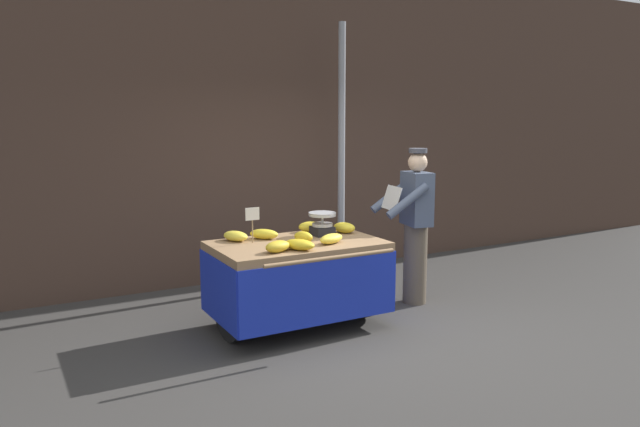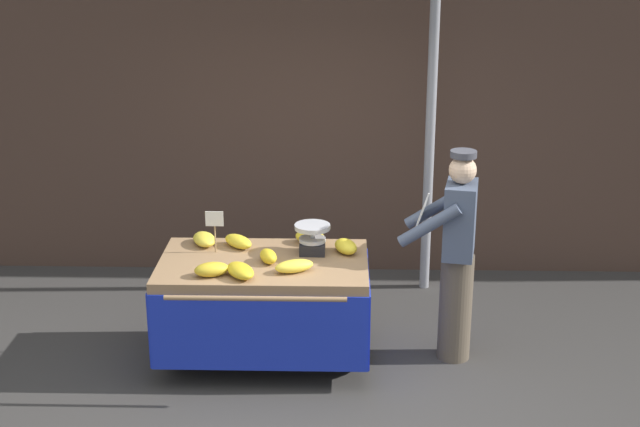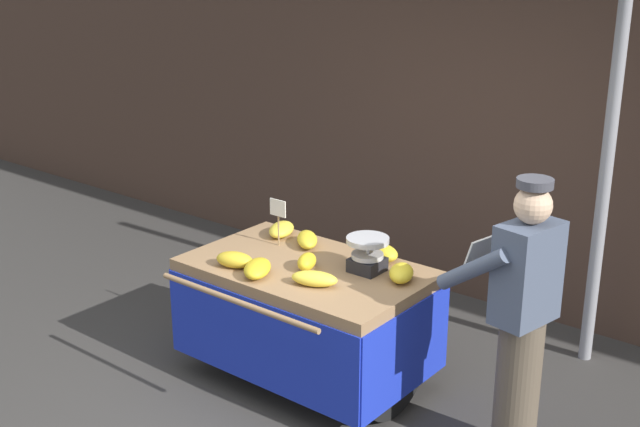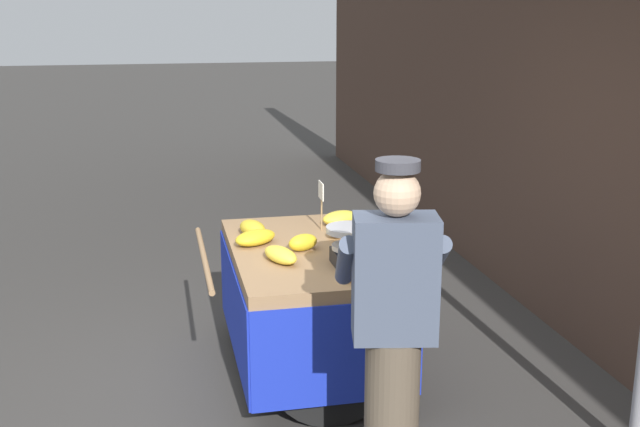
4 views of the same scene
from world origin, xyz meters
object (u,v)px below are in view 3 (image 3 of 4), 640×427
banana_cart (307,298)px  vendor_person (521,320)px  banana_bunch_2 (401,273)px  banana_bunch_5 (383,253)px  banana_bunch_4 (307,262)px  banana_bunch_3 (307,240)px  banana_bunch_7 (314,279)px  banana_bunch_0 (282,229)px  banana_bunch_1 (235,260)px  weighing_scale (367,254)px  banana_bunch_6 (257,268)px  street_pole (609,145)px  price_sign (278,212)px

banana_cart → vendor_person: (1.49, 0.10, 0.25)m
banana_bunch_2 → banana_bunch_5: 0.36m
banana_bunch_4 → vendor_person: 1.46m
banana_bunch_3 → banana_bunch_7: (0.47, -0.50, -0.00)m
banana_bunch_7 → vendor_person: (1.24, 0.33, -0.03)m
banana_bunch_0 → banana_bunch_1: 0.66m
banana_cart → banana_bunch_7: size_ratio=5.48×
banana_cart → banana_bunch_0: bearing=147.0°
weighing_scale → banana_bunch_7: bearing=-107.2°
banana_bunch_6 → vendor_person: (1.63, 0.43, -0.03)m
banana_cart → banana_bunch_1: bearing=-138.2°
banana_bunch_0 → street_pole: bearing=32.1°
price_sign → banana_bunch_7: price_sign is taller
banana_bunch_7 → vendor_person: 1.28m
banana_bunch_3 → vendor_person: (1.71, -0.18, -0.03)m
banana_bunch_0 → banana_bunch_4: banana_bunch_4 is taller
weighing_scale → vendor_person: vendor_person is taller
vendor_person → banana_bunch_2: bearing=175.1°
banana_bunch_3 → banana_bunch_5: bearing=11.0°
price_sign → banana_bunch_2: size_ratio=1.39×
price_sign → banana_bunch_3: price_sign is taller
street_pole → banana_bunch_5: (-1.05, -1.12, -0.69)m
banana_bunch_3 → banana_bunch_4: banana_bunch_4 is taller
weighing_scale → banana_bunch_3: (-0.60, 0.11, -0.07)m
banana_bunch_6 → weighing_scale: bearing=44.2°
banana_cart → banana_bunch_1: banana_bunch_1 is taller
banana_bunch_1 → banana_bunch_0: bearing=103.1°
banana_cart → vendor_person: vendor_person is taller
banana_bunch_4 → banana_bunch_5: 0.53m
banana_bunch_5 → price_sign: bearing=-162.9°
banana_bunch_2 → banana_bunch_1: bearing=-153.5°
weighing_scale → banana_bunch_1: bearing=-146.0°
banana_cart → banana_bunch_4: (0.04, -0.05, 0.29)m
weighing_scale → street_pole: bearing=52.7°
banana_bunch_2 → banana_bunch_7: 0.56m
banana_bunch_4 → banana_cart: bearing=133.0°
banana_bunch_3 → banana_bunch_4: bearing=-50.8°
banana_bunch_0 → banana_bunch_7: (0.75, -0.55, -0.00)m
price_sign → banana_bunch_3: size_ratio=1.17×
banana_bunch_0 → banana_bunch_2: bearing=-7.5°
weighing_scale → banana_bunch_6: size_ratio=0.93×
banana_cart → price_sign: 0.64m
banana_bunch_3 → banana_bunch_5: 0.58m
banana_bunch_3 → banana_bunch_7: size_ratio=0.98×
banana_bunch_2 → banana_bunch_4: bearing=-159.3°
price_sign → banana_bunch_4: size_ratio=1.66×
banana_bunch_4 → banana_bunch_7: banana_bunch_4 is taller
banana_bunch_2 → banana_bunch_7: (-0.38, -0.40, -0.01)m
banana_cart → banana_bunch_3: (-0.22, 0.28, 0.29)m
weighing_scale → price_sign: size_ratio=0.82×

